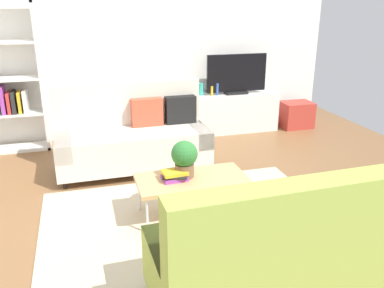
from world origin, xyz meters
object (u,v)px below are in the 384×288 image
(coffee_table, at_px, (192,180))
(bottle_0, at_px, (212,91))
(tv_console, at_px, (235,112))
(bottle_1, at_px, (217,89))
(potted_plant, at_px, (184,157))
(tv, at_px, (237,75))
(couch_green, at_px, (287,252))
(storage_trunk, at_px, (296,115))
(bookshelf, at_px, (0,86))
(couch_beige, at_px, (133,135))
(vase_0, at_px, (201,89))
(table_book_0, at_px, (175,178))

(coffee_table, relative_size, bottle_0, 7.17)
(tv_console, height_order, bottle_1, bottle_1)
(coffee_table, xyz_separation_m, potted_plant, (-0.06, 0.05, 0.23))
(bottle_0, bearing_deg, tv, 2.70)
(couch_green, distance_m, tv, 4.16)
(bottle_1, bearing_deg, storage_trunk, -2.40)
(tv_console, height_order, tv, tv)
(tv_console, relative_size, storage_trunk, 2.69)
(bookshelf, relative_size, potted_plant, 5.58)
(couch_green, relative_size, storage_trunk, 3.69)
(tv, distance_m, bookshelf, 3.52)
(coffee_table, bearing_deg, bottle_1, 65.68)
(bottle_1, bearing_deg, couch_beige, -144.34)
(couch_green, xyz_separation_m, tv, (1.18, 3.95, 0.51))
(tv, height_order, bookshelf, bookshelf)
(coffee_table, height_order, vase_0, vase_0)
(couch_green, height_order, bottle_1, couch_green)
(bookshelf, bearing_deg, table_book_0, -53.68)
(couch_green, bearing_deg, vase_0, 80.03)
(vase_0, height_order, bottle_0, vase_0)
(bookshelf, distance_m, potted_plant, 3.23)
(couch_beige, height_order, bottle_1, couch_beige)
(couch_beige, distance_m, tv, 2.22)
(coffee_table, distance_m, bottle_0, 2.74)
(couch_green, xyz_separation_m, potted_plant, (-0.35, 1.48, 0.18))
(coffee_table, height_order, storage_trunk, storage_trunk)
(bookshelf, height_order, bottle_1, bookshelf)
(bookshelf, bearing_deg, vase_0, 0.58)
(tv, xyz_separation_m, vase_0, (-0.58, 0.07, -0.22))
(tv_console, relative_size, tv, 1.40)
(couch_green, xyz_separation_m, table_book_0, (-0.46, 1.43, -0.01))
(tv, distance_m, table_book_0, 3.05)
(storage_trunk, xyz_separation_m, vase_0, (-1.68, 0.15, 0.52))
(table_book_0, bearing_deg, tv, 56.96)
(tv, bearing_deg, couch_green, -106.65)
(table_book_0, bearing_deg, coffee_table, -3.00)
(couch_beige, xyz_separation_m, table_book_0, (0.21, -1.41, -0.01))
(potted_plant, distance_m, vase_0, 2.72)
(potted_plant, relative_size, bottle_1, 1.94)
(table_book_0, bearing_deg, bottle_0, 64.07)
(tv, height_order, storage_trunk, tv)
(tv_console, xyz_separation_m, vase_0, (-0.58, 0.05, 0.42))
(tv_console, bearing_deg, bottle_1, -173.11)
(couch_beige, bearing_deg, couch_green, 102.49)
(coffee_table, bearing_deg, potted_plant, 138.92)
(coffee_table, relative_size, vase_0, 5.71)
(coffee_table, bearing_deg, couch_beige, 105.10)
(couch_green, height_order, storage_trunk, couch_green)
(couch_green, distance_m, coffee_table, 1.45)
(bookshelf, bearing_deg, couch_beige, -34.48)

